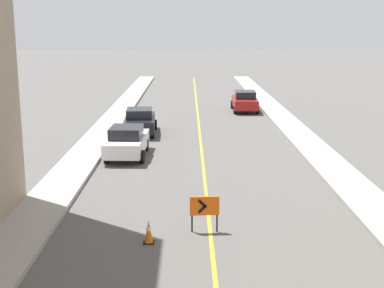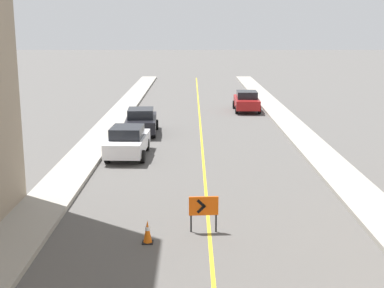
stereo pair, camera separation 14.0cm
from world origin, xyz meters
TOP-DOWN VIEW (x-y plane):
  - lane_stripe at (0.00, 34.53)m, footprint 0.12×69.06m
  - sidewalk_left at (-6.00, 34.53)m, footprint 1.85×69.06m
  - sidewalk_right at (6.00, 34.53)m, footprint 1.85×69.06m
  - traffic_cone_fourth at (-1.93, 15.88)m, footprint 0.34×0.34m
  - arrow_barricade_primary at (-0.19, 16.78)m, footprint 0.95×0.13m
  - parked_car_curb_near at (-3.83, 26.96)m, footprint 1.96×4.37m
  - parked_car_curb_mid at (-3.69, 32.89)m, footprint 2.01×4.39m
  - parked_car_curb_far at (3.69, 41.82)m, footprint 1.95×4.34m

SIDE VIEW (x-z plane):
  - lane_stripe at x=0.00m, z-range 0.00..0.01m
  - sidewalk_left at x=-6.00m, z-range 0.00..0.18m
  - sidewalk_right at x=6.00m, z-range 0.00..0.18m
  - traffic_cone_fourth at x=-1.93m, z-range 0.00..0.73m
  - parked_car_curb_near at x=-3.83m, z-range 0.00..1.59m
  - parked_car_curb_mid at x=-3.69m, z-range 0.00..1.59m
  - parked_car_curb_far at x=3.69m, z-range 0.00..1.59m
  - arrow_barricade_primary at x=-0.19m, z-range 0.23..1.43m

